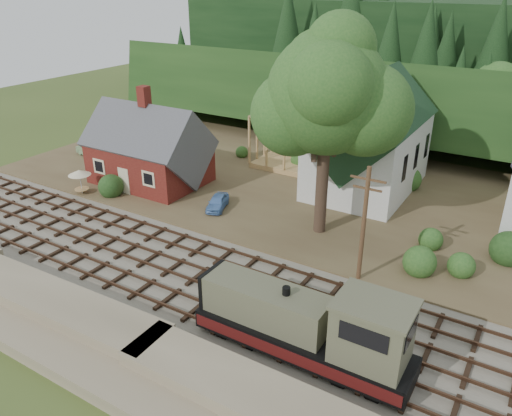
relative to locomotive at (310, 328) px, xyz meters
The scene contains 16 objects.
ground 8.24m from the locomotive, 157.92° to the left, with size 140.00×140.00×0.00m, color #384C1E.
embankment 9.44m from the locomotive, 143.39° to the right, with size 64.00×5.00×1.60m, color #7F7259.
railroad_bed 8.22m from the locomotive, 157.92° to the left, with size 64.00×11.00×0.16m, color #726B5B.
village_flat 22.35m from the locomotive, 109.41° to the left, with size 64.00×26.00×0.30m, color brown.
hillside 45.65m from the locomotive, 99.34° to the left, with size 70.00×28.00×8.00m, color #1E3F19.
ridge 61.48m from the locomotive, 96.92° to the left, with size 80.00×20.00×12.00m, color black.
depot 27.29m from the locomotive, 149.11° to the left, with size 10.80×7.41×9.00m.
church 23.53m from the locomotive, 103.39° to the left, with size 8.40×15.17×13.00m.
timber_frame 28.39m from the locomotive, 118.19° to the left, with size 8.20×6.20×6.99m.
lattice_tower 34.71m from the locomotive, 113.37° to the left, with size 3.20×3.20×12.12m.
big_tree 16.29m from the locomotive, 111.80° to the left, with size 10.90×8.40×14.70m.
telegraph_pole_near 8.50m from the locomotive, 92.79° to the left, with size 2.20×0.28×8.00m.
locomotive is the anchor object (origin of this frame).
car_blue 18.93m from the locomotive, 139.75° to the left, with size 1.36×3.38×1.15m, color #6190CF.
car_green 37.79m from the locomotive, 154.90° to the left, with size 1.21×3.48×1.15m, color #79A371.
patio_set 28.07m from the locomotive, 162.37° to the left, with size 1.98×1.98×2.21m.
Camera 1 is at (15.62, -21.65, 18.11)m, focal length 35.00 mm.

